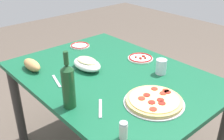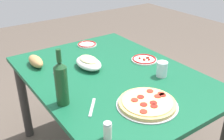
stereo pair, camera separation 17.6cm
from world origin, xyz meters
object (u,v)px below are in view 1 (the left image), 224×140
(pepperoni_pizza, at_px, (154,101))
(wine_bottle, at_px, (68,85))
(dining_table, at_px, (112,88))
(water_glass, at_px, (161,67))
(side_plate_far, at_px, (140,58))
(bread_loaf, at_px, (32,65))
(baked_pasta_dish, at_px, (87,63))
(side_plate_near, at_px, (80,46))
(spice_shaker, at_px, (123,130))

(pepperoni_pizza, xyz_separation_m, wine_bottle, (-0.28, -0.37, 0.12))
(dining_table, height_order, water_glass, water_glass)
(side_plate_far, bearing_deg, bread_loaf, -118.23)
(pepperoni_pizza, height_order, water_glass, water_glass)
(baked_pasta_dish, xyz_separation_m, water_glass, (0.39, 0.33, 0.01))
(pepperoni_pizza, xyz_separation_m, water_glass, (-0.21, 0.31, 0.04))
(side_plate_near, bearing_deg, dining_table, -13.12)
(wine_bottle, relative_size, spice_shaker, 3.70)
(wine_bottle, distance_m, water_glass, 0.68)
(pepperoni_pizza, relative_size, wine_bottle, 1.05)
(pepperoni_pizza, xyz_separation_m, baked_pasta_dish, (-0.59, -0.02, 0.03))
(pepperoni_pizza, height_order, bread_loaf, bread_loaf)
(dining_table, distance_m, side_plate_far, 0.35)
(dining_table, relative_size, side_plate_far, 7.28)
(side_plate_far, height_order, bread_loaf, bread_loaf)
(water_glass, height_order, bread_loaf, water_glass)
(baked_pasta_dish, height_order, side_plate_far, baked_pasta_dish)
(side_plate_near, height_order, spice_shaker, spice_shaker)
(wine_bottle, relative_size, side_plate_near, 2.00)
(side_plate_far, bearing_deg, dining_table, -82.61)
(baked_pasta_dish, distance_m, spice_shaker, 0.75)
(pepperoni_pizza, bearing_deg, bread_loaf, -159.26)
(spice_shaker, bearing_deg, baked_pasta_dish, 156.14)
(pepperoni_pizza, distance_m, side_plate_far, 0.60)
(wine_bottle, bearing_deg, water_glass, 83.59)
(water_glass, distance_m, side_plate_near, 0.78)
(side_plate_far, bearing_deg, wine_bottle, -76.68)
(baked_pasta_dish, relative_size, side_plate_far, 1.26)
(pepperoni_pizza, distance_m, side_plate_near, 0.99)
(dining_table, height_order, side_plate_near, side_plate_near)
(pepperoni_pizza, bearing_deg, side_plate_near, 169.14)
(pepperoni_pizza, relative_size, baked_pasta_dish, 1.41)
(dining_table, distance_m, side_plate_near, 0.58)
(side_plate_far, bearing_deg, baked_pasta_dish, -108.23)
(baked_pasta_dish, height_order, bread_loaf, baked_pasta_dish)
(dining_table, bearing_deg, wine_bottle, -72.33)
(dining_table, xyz_separation_m, pepperoni_pizza, (0.42, -0.06, 0.12))
(pepperoni_pizza, relative_size, spice_shaker, 3.89)
(bread_loaf, bearing_deg, water_glass, 44.91)
(dining_table, bearing_deg, side_plate_near, 166.88)
(side_plate_near, bearing_deg, bread_loaf, -74.20)
(dining_table, xyz_separation_m, water_glass, (0.21, 0.25, 0.16))
(pepperoni_pizza, distance_m, bread_loaf, 0.89)
(wine_bottle, height_order, side_plate_near, wine_bottle)
(side_plate_near, distance_m, bread_loaf, 0.52)
(baked_pasta_dish, distance_m, bread_loaf, 0.38)
(side_plate_near, bearing_deg, spice_shaker, -25.60)
(side_plate_far, bearing_deg, water_glass, -15.76)
(pepperoni_pizza, height_order, spice_shaker, spice_shaker)
(dining_table, distance_m, water_glass, 0.36)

